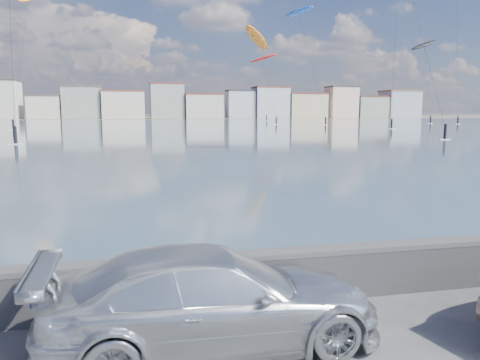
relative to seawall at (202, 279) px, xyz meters
name	(u,v)px	position (x,y,z in m)	size (l,w,h in m)	color
bay_water	(143,128)	(0.00, 88.80, -0.58)	(500.00, 177.00, 0.00)	#405267
far_shore_strip	(139,118)	(0.00, 197.30, -0.57)	(500.00, 60.00, 0.00)	#4C473D
seawall	(202,279)	(0.00, 0.00, 0.00)	(400.00, 0.36, 1.08)	#28282B
far_buildings	(143,103)	(1.31, 183.30, 5.44)	(240.79, 13.26, 14.60)	#CCB293
car_silver	(213,298)	(-0.01, -1.35, 0.19)	(2.15, 5.29, 1.53)	silver
kitesurfer_5	(299,13)	(39.40, 107.30, 26.97)	(7.25, 16.20, 28.78)	blue
kitesurfer_8	(424,46)	(77.52, 111.51, 20.61)	(9.97, 12.70, 23.54)	black
kitesurfer_10	(257,39)	(29.22, 109.98, 20.80)	(9.41, 13.47, 24.73)	orange
kitesurfer_13	(263,59)	(42.96, 154.53, 20.68)	(9.99, 17.89, 23.33)	red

